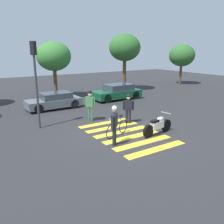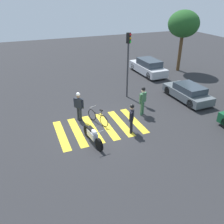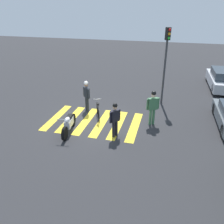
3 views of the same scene
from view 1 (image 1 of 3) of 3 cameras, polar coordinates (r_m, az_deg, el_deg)
ground_plane at (r=12.24m, az=3.50°, el=-5.40°), size 60.00×60.00×0.00m
police_motorcycle at (r=12.31m, az=11.02°, el=-3.26°), size 2.09×0.62×1.05m
leaning_bicycle at (r=11.90m, az=1.28°, el=-3.98°), size 1.70×0.74×1.02m
officer_on_foot at (r=13.76m, az=3.99°, el=1.32°), size 0.57×0.43×1.76m
officer_by_motorcycle at (r=10.53m, az=0.59°, el=-2.54°), size 0.53×0.50×1.86m
pedestrian_bystander at (r=14.21m, az=-5.35°, el=2.16°), size 0.42×0.63×1.90m
crosswalk_stripes at (r=12.24m, az=3.50°, el=-5.38°), size 3.26×4.95×0.01m
car_grey_coupe at (r=17.81m, az=-13.85°, el=2.63°), size 3.94×1.71×1.19m
car_green_compact at (r=20.57m, az=1.21°, el=4.87°), size 4.30×1.92×1.32m
traffic_light_pole at (r=13.17m, az=-18.11°, el=9.23°), size 0.35×0.33×4.67m
street_tree_mid at (r=21.46m, az=-13.95°, el=12.95°), size 2.97×2.97×4.94m
street_tree_far at (r=24.89m, az=3.10°, el=15.29°), size 3.22×3.22×5.80m
street_tree_end at (r=30.65m, az=16.62°, el=13.02°), size 3.11×3.11×4.86m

